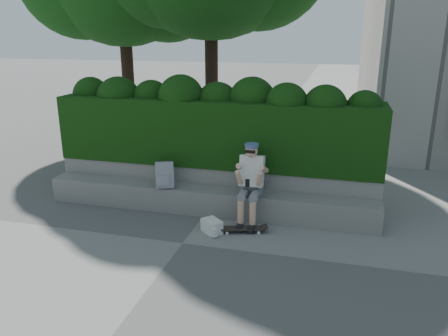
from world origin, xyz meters
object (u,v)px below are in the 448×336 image
(skateboard, at_px, (243,229))
(backpack_ground, at_px, (212,226))
(backpack_plaid, at_px, (165,175))
(person, at_px, (251,180))

(skateboard, xyz_separation_m, backpack_ground, (-0.48, -0.13, 0.04))
(backpack_plaid, distance_m, backpack_ground, 1.38)
(person, relative_size, backpack_ground, 4.17)
(person, bearing_deg, backpack_ground, -132.07)
(person, distance_m, backpack_ground, 1.01)
(skateboard, bearing_deg, person, 69.36)
(skateboard, relative_size, backpack_plaid, 1.59)
(person, relative_size, backpack_plaid, 2.93)
(person, distance_m, backpack_plaid, 1.59)
(person, bearing_deg, backpack_plaid, 177.06)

